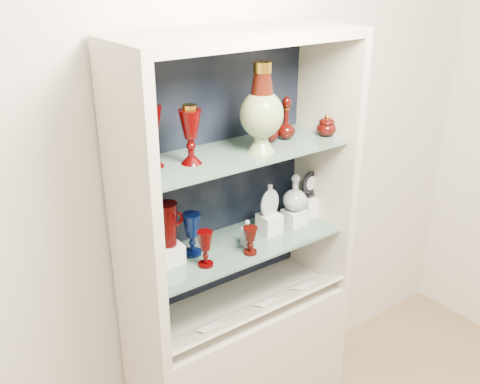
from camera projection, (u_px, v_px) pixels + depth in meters
wall_back at (210, 155)px, 2.32m from camera, size 3.50×0.02×2.80m
cabinet_base at (240, 369)px, 2.56m from camera, size 1.00×0.40×0.75m
cabinet_back_panel at (214, 173)px, 2.33m from camera, size 0.98×0.02×1.15m
cabinet_side_left at (133, 216)px, 1.93m from camera, size 0.04×0.40×1.15m
cabinet_side_right at (324, 163)px, 2.45m from camera, size 0.04×0.40×1.15m
cabinet_top_cap at (240, 36)px, 1.95m from camera, size 1.00×0.40×0.04m
shelf_lower at (237, 245)px, 2.31m from camera, size 0.92×0.34×0.01m
shelf_upper at (237, 153)px, 2.15m from camera, size 0.92×0.34×0.01m
label_ledge at (255, 310)px, 2.32m from camera, size 0.92×0.17×0.09m
label_card_0 at (304, 286)px, 2.47m from camera, size 0.10×0.06×0.03m
label_card_1 at (210, 327)px, 2.19m from camera, size 0.10×0.06×0.03m
label_card_2 at (267, 302)px, 2.35m from camera, size 0.10×0.06×0.03m
pedestal_lamp_left at (150, 134)px, 1.94m from camera, size 0.12×0.12×0.25m
pedestal_lamp_right at (191, 135)px, 1.97m from camera, size 0.10×0.10×0.22m
enamel_urn at (262, 108)px, 2.08m from camera, size 0.21×0.21×0.36m
ruby_decanter_a at (286, 116)px, 2.26m from camera, size 0.11×0.11×0.21m
ruby_decanter_b at (270, 121)px, 2.23m from camera, size 0.09×0.09×0.18m
lidded_bowl at (327, 125)px, 2.32m from camera, size 0.11×0.11×0.10m
cobalt_goblet at (192, 234)px, 2.19m from camera, size 0.10×0.10×0.18m
ruby_goblet_tall at (205, 249)px, 2.11m from camera, size 0.07×0.07×0.15m
ruby_goblet_small at (250, 241)px, 2.21m from camera, size 0.08×0.08×0.12m
riser_ruby_pitcher at (169, 253)px, 2.15m from camera, size 0.10×0.10×0.08m
ruby_pitcher at (167, 224)px, 2.10m from camera, size 0.14×0.10×0.18m
clear_square_bottle at (247, 233)px, 2.27m from camera, size 0.04×0.04×0.12m
riser_flat_flask at (269, 223)px, 2.39m from camera, size 0.09×0.09×0.09m
flat_flask at (270, 199)px, 2.34m from camera, size 0.11×0.05×0.15m
riser_clear_round_decanter at (294, 217)px, 2.47m from camera, size 0.09×0.09×0.07m
clear_round_decanter at (295, 193)px, 2.43m from camera, size 0.14×0.14×0.17m
riser_cameo_medallion at (309, 206)px, 2.55m from camera, size 0.08×0.08×0.10m
cameo_medallion at (310, 184)px, 2.50m from camera, size 0.11×0.05×0.13m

